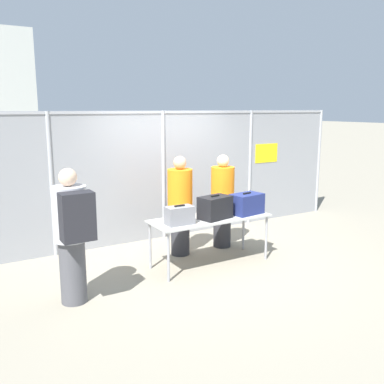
% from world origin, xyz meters
% --- Properties ---
extents(ground_plane, '(120.00, 120.00, 0.00)m').
position_xyz_m(ground_plane, '(0.00, 0.00, 0.00)').
color(ground_plane, gray).
extents(fence_section, '(8.21, 0.07, 2.37)m').
position_xyz_m(fence_section, '(0.02, 1.47, 1.24)').
color(fence_section, '#9EA0A5').
rests_on(fence_section, ground_plane).
extents(inspection_table, '(1.90, 0.72, 0.75)m').
position_xyz_m(inspection_table, '(-0.05, -0.19, 0.70)').
color(inspection_table, '#B2B2AD').
rests_on(inspection_table, ground_plane).
extents(suitcase_grey, '(0.41, 0.24, 0.29)m').
position_xyz_m(suitcase_grey, '(-0.65, -0.29, 0.89)').
color(suitcase_grey, slate).
rests_on(suitcase_grey, inspection_table).
extents(suitcase_black, '(0.54, 0.40, 0.37)m').
position_xyz_m(suitcase_black, '(-0.02, -0.28, 0.93)').
color(suitcase_black, black).
rests_on(suitcase_black, inspection_table).
extents(suitcase_navy, '(0.55, 0.39, 0.35)m').
position_xyz_m(suitcase_navy, '(0.58, -0.29, 0.92)').
color(suitcase_navy, navy).
rests_on(suitcase_navy, inspection_table).
extents(traveler_hooded, '(0.42, 0.66, 1.71)m').
position_xyz_m(traveler_hooded, '(-2.26, -0.50, 0.94)').
color(traveler_hooded, '#4C4C51').
rests_on(traveler_hooded, ground_plane).
extents(security_worker_near, '(0.41, 0.41, 1.66)m').
position_xyz_m(security_worker_near, '(-0.22, 0.44, 0.86)').
color(security_worker_near, '#2D2D33').
rests_on(security_worker_near, ground_plane).
extents(security_worker_far, '(0.40, 0.40, 1.63)m').
position_xyz_m(security_worker_far, '(0.62, 0.43, 0.84)').
color(security_worker_far, '#2D2D33').
rests_on(security_worker_far, ground_plane).
extents(utility_trailer, '(3.83, 1.91, 0.72)m').
position_xyz_m(utility_trailer, '(2.37, 2.71, 0.41)').
color(utility_trailer, white).
rests_on(utility_trailer, ground_plane).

